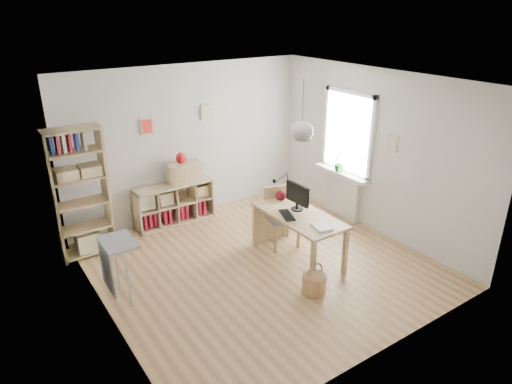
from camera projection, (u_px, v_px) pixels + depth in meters
ground at (262, 265)px, 6.81m from camera, size 4.50×4.50×0.00m
room_shell at (302, 131)px, 6.21m from camera, size 4.50×4.50×4.50m
window_unit at (349, 133)px, 7.82m from camera, size 0.07×1.16×1.46m
radiator at (342, 195)px, 8.25m from camera, size 0.10×0.80×0.80m
windowsill at (342, 173)px, 8.06m from camera, size 0.22×1.20×0.06m
desk at (298, 220)px, 6.73m from camera, size 0.70×1.50×0.75m
cube_shelf at (173, 206)px, 8.04m from camera, size 1.40×0.38×0.72m
tall_bookshelf at (79, 189)px, 6.71m from camera, size 0.80×0.38×2.00m
side_table at (114, 255)px, 5.76m from camera, size 0.40×0.55×0.85m
chair at (280, 213)px, 7.22m from camera, size 0.55×0.55×0.94m
wicker_basket at (314, 283)px, 6.10m from camera, size 0.33×0.32×0.45m
storage_chest at (284, 213)px, 8.02m from camera, size 0.71×0.76×0.58m
monitor at (297, 195)px, 6.75m from camera, size 0.19×0.47×0.41m
keyboard at (287, 215)px, 6.63m from camera, size 0.27×0.42×0.02m
task_lamp at (280, 184)px, 7.08m from camera, size 0.36×0.13×0.38m
yarn_ball at (281, 195)px, 7.13m from camera, size 0.16×0.16×0.16m
paper_tray at (322, 227)px, 6.27m from camera, size 0.27×0.31×0.03m
drawer_chest at (185, 172)px, 7.91m from camera, size 0.61×0.29×0.34m
red_vase at (181, 158)px, 7.78m from camera, size 0.17×0.17×0.20m
potted_plant at (339, 163)px, 8.02m from camera, size 0.33×0.30×0.31m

